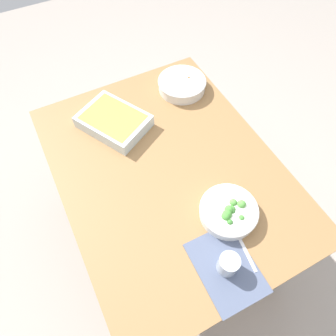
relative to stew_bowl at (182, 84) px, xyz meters
The scene contains 9 objects.
ground_plane 0.91m from the stew_bowl, 35.71° to the right, with size 6.00×6.00×0.00m, color #9E9389.
dining_table 0.50m from the stew_bowl, 35.71° to the right, with size 1.20×0.90×0.74m.
placemat 0.91m from the stew_bowl, 18.94° to the right, with size 0.28×0.20×0.00m, color #4C5670.
stew_bowl is the anchor object (origin of this frame).
broccoli_bowl 0.72m from the stew_bowl, 14.52° to the right, with size 0.23×0.23×0.07m.
baking_dish 0.40m from the stew_bowl, 79.78° to the right, with size 0.37×0.34×0.06m.
drink_cup 0.91m from the stew_bowl, 18.94° to the right, with size 0.07×0.07×0.08m.
spoon_by_stew 0.05m from the stew_bowl, 162.96° to the right, with size 0.17×0.07×0.01m.
spoon_by_broccoli 0.84m from the stew_bowl, 13.63° to the right, with size 0.18×0.04×0.01m.
Camera 1 is at (0.63, -0.32, 1.83)m, focal length 32.60 mm.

